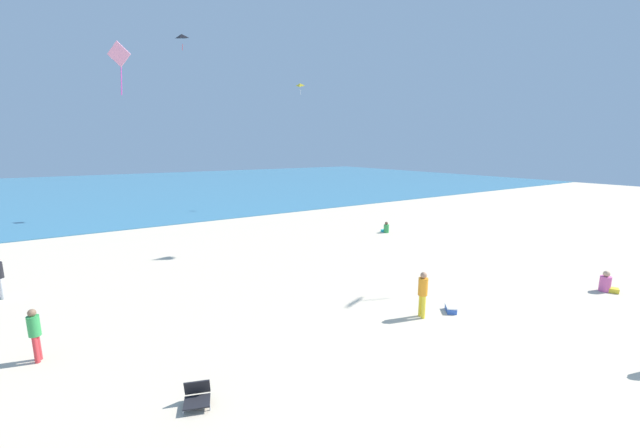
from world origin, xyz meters
The scene contains 11 objects.
ground_plane centered at (0.00, 10.00, 0.00)m, with size 120.00×120.00×0.00m, color beige.
ocean_water centered at (0.00, 53.69, 0.03)m, with size 120.00×60.00×0.05m, color teal.
beach_chair_far_left centered at (-6.59, 2.66, 0.23)m, with size 0.72×0.73×0.52m.
cooler_box centered at (2.14, 2.72, 0.11)m, with size 0.62×0.64×0.22m.
person_1 centered at (0.97, 2.98, 0.91)m, with size 0.40×0.40×1.57m.
person_3 centered at (-9.55, 6.81, 0.85)m, with size 0.36×0.36×1.46m.
person_4 centered at (9.07, 13.24, 0.27)m, with size 0.37×0.59×0.73m.
person_5 centered at (8.79, 0.55, 0.31)m, with size 0.62×0.75×0.83m.
kite_black centered at (0.45, 27.21, 13.88)m, with size 1.04×1.02×1.23m.
kite_pink centered at (-6.53, 9.54, 8.47)m, with size 0.64×0.51×1.67m.
kite_yellow centered at (10.26, 26.03, 11.01)m, with size 0.76×0.75×1.05m.
Camera 1 is at (-8.62, -5.17, 5.59)m, focal length 21.83 mm.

